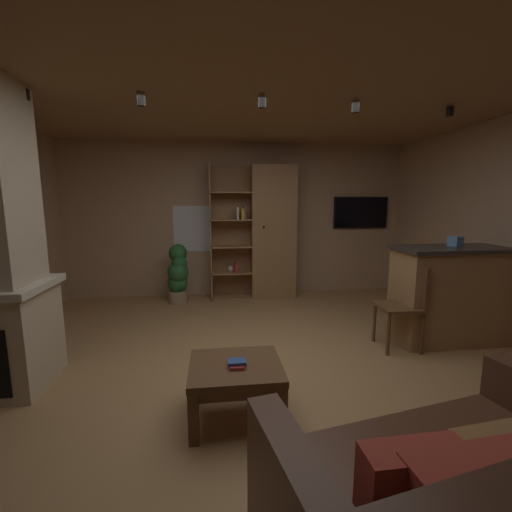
{
  "coord_description": "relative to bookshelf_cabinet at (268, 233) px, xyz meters",
  "views": [
    {
      "loc": [
        -0.41,
        -2.9,
        1.58
      ],
      "look_at": [
        0.0,
        0.4,
        1.05
      ],
      "focal_mm": 23.86,
      "sensor_mm": 36.0,
      "label": 1
    }
  ],
  "objects": [
    {
      "name": "floor",
      "position": [
        -0.47,
        -2.62,
        -1.08
      ],
      "size": [
        5.65,
        5.73,
        0.02
      ],
      "primitive_type": "cube",
      "color": "#A37A4C",
      "rests_on": "ground"
    },
    {
      "name": "wall_back",
      "position": [
        -0.47,
        0.27,
        0.19
      ],
      "size": [
        5.77,
        0.06,
        2.53
      ],
      "primitive_type": "cube",
      "color": "tan",
      "rests_on": "ground"
    },
    {
      "name": "ceiling",
      "position": [
        -0.47,
        -2.62,
        1.47
      ],
      "size": [
        5.65,
        5.73,
        0.02
      ],
      "primitive_type": "cube",
      "color": "#8E6B47"
    },
    {
      "name": "window_pane_back",
      "position": [
        -1.15,
        0.24,
        0.07
      ],
      "size": [
        0.79,
        0.01,
        0.76
      ],
      "primitive_type": "cube",
      "color": "white"
    },
    {
      "name": "bookshelf_cabinet",
      "position": [
        0.0,
        0.0,
        0.0
      ],
      "size": [
        1.39,
        0.41,
        2.16
      ],
      "color": "#997047",
      "rests_on": "ground"
    },
    {
      "name": "kitchen_bar_counter",
      "position": [
        1.91,
        -2.09,
        -0.52
      ],
      "size": [
        1.55,
        0.61,
        1.09
      ],
      "color": "#997047",
      "rests_on": "ground"
    },
    {
      "name": "tissue_box",
      "position": [
        1.82,
        -2.03,
        0.07
      ],
      "size": [
        0.15,
        0.15,
        0.11
      ],
      "primitive_type": "cube",
      "rotation": [
        0.0,
        0.0,
        0.31
      ],
      "color": "#598CBF",
      "rests_on": "kitchen_bar_counter"
    },
    {
      "name": "coffee_table",
      "position": [
        -0.74,
        -3.21,
        -0.74
      ],
      "size": [
        0.67,
        0.58,
        0.42
      ],
      "color": "brown",
      "rests_on": "ground"
    },
    {
      "name": "table_book_0",
      "position": [
        -0.73,
        -3.27,
        -0.64
      ],
      "size": [
        0.1,
        0.09,
        0.02
      ],
      "primitive_type": "cube",
      "rotation": [
        0.0,
        0.0,
        -0.02
      ],
      "color": "#B22D2D",
      "rests_on": "coffee_table"
    },
    {
      "name": "table_book_1",
      "position": [
        -0.73,
        -3.24,
        -0.62
      ],
      "size": [
        0.13,
        0.1,
        0.02
      ],
      "primitive_type": "cube",
      "rotation": [
        0.0,
        0.0,
        -0.01
      ],
      "color": "#2D4C8C",
      "rests_on": "coffee_table"
    },
    {
      "name": "dining_chair",
      "position": [
        1.17,
        -2.22,
        -0.54
      ],
      "size": [
        0.45,
        0.45,
        0.92
      ],
      "color": "brown",
      "rests_on": "ground"
    },
    {
      "name": "potted_floor_plant",
      "position": [
        -1.45,
        -0.19,
        -0.61
      ],
      "size": [
        0.33,
        0.37,
        0.93
      ],
      "color": "#9E896B",
      "rests_on": "ground"
    },
    {
      "name": "wall_mounted_tv",
      "position": [
        1.68,
        0.21,
        0.32
      ],
      "size": [
        0.97,
        0.06,
        0.54
      ],
      "color": "black"
    },
    {
      "name": "track_light_spot_0",
      "position": [
        -2.41,
        -2.32,
        1.39
      ],
      "size": [
        0.07,
        0.07,
        0.09
      ],
      "primitive_type": "cylinder",
      "color": "black"
    },
    {
      "name": "track_light_spot_1",
      "position": [
        -1.49,
        -2.26,
        1.39
      ],
      "size": [
        0.07,
        0.07,
        0.09
      ],
      "primitive_type": "cylinder",
      "color": "black"
    },
    {
      "name": "track_light_spot_2",
      "position": [
        -0.43,
        -2.34,
        1.39
      ],
      "size": [
        0.07,
        0.07,
        0.09
      ],
      "primitive_type": "cylinder",
      "color": "black"
    },
    {
      "name": "track_light_spot_3",
      "position": [
        0.47,
        -2.27,
        1.39
      ],
      "size": [
        0.07,
        0.07,
        0.09
      ],
      "primitive_type": "cylinder",
      "color": "black"
    },
    {
      "name": "track_light_spot_4",
      "position": [
        1.46,
        -2.25,
        1.39
      ],
      "size": [
        0.07,
        0.07,
        0.09
      ],
      "primitive_type": "cylinder",
      "color": "black"
    }
  ]
}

